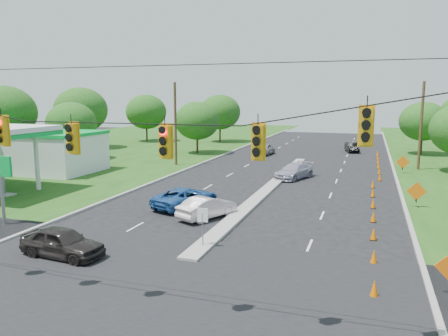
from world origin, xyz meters
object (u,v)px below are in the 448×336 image
(black_sedan, at_px, (62,243))
(gas_station, at_px, (28,148))
(blue_pickup, at_px, (186,197))
(white_sedan, at_px, (207,207))

(black_sedan, bearing_deg, gas_station, 50.32)
(black_sedan, relative_size, blue_pickup, 0.83)
(black_sedan, height_order, white_sedan, black_sedan)
(white_sedan, height_order, blue_pickup, blue_pickup)
(white_sedan, xyz_separation_m, blue_pickup, (-2.29, 1.95, 0.02))
(gas_station, height_order, black_sedan, gas_station)
(black_sedan, xyz_separation_m, white_sedan, (4.06, 8.45, -0.03))
(white_sedan, bearing_deg, gas_station, 2.36)
(gas_station, distance_m, white_sedan, 23.77)
(black_sedan, distance_m, blue_pickup, 10.55)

